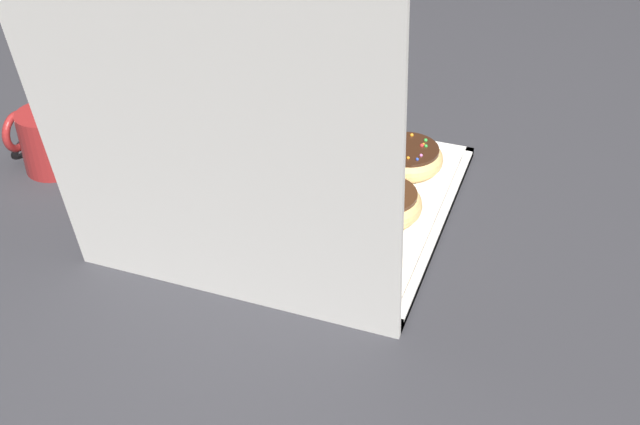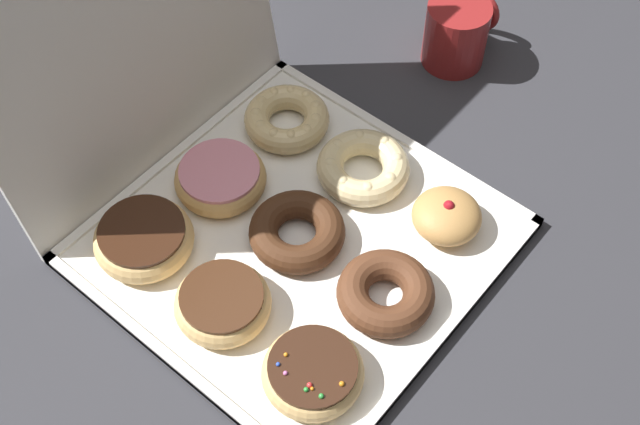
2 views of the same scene
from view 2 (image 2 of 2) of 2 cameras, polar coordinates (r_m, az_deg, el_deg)
The scene contains 13 objects.
ground_plane at distance 1.03m, azimuth -1.54°, elevation -2.19°, with size 3.00×3.00×0.00m, color #333338.
donut_box at distance 1.02m, azimuth -1.55°, elevation -2.02°, with size 0.43×0.43×0.01m.
box_lid_open at distance 0.99m, azimuth -13.31°, elevation 12.97°, with size 0.43×0.45×0.01m, color white.
sprinkle_donut_0 at distance 0.91m, azimuth -0.50°, elevation -10.83°, with size 0.11×0.11×0.04m.
chocolate_cake_ring_donut_1 at distance 0.96m, azimuth 4.34°, elevation -5.69°, with size 0.11×0.11×0.04m.
jelly_filled_donut_2 at distance 1.02m, azimuth 8.65°, elevation -0.22°, with size 0.09×0.09×0.05m.
chocolate_frosted_donut_3 at distance 0.96m, azimuth -6.78°, elevation -6.07°, with size 0.11×0.11×0.04m.
chocolate_cake_ring_donut_4 at distance 1.01m, azimuth -1.46°, elevation -1.14°, with size 0.12×0.12×0.04m.
cruller_donut_5 at distance 1.06m, azimuth 2.96°, elevation 3.12°, with size 0.12×0.12×0.04m.
chocolate_frosted_donut_6 at distance 1.02m, azimuth -11.95°, elevation -1.75°, with size 0.12×0.12×0.04m.
pink_frosted_donut_7 at distance 1.06m, azimuth -6.78°, elevation 2.41°, with size 0.12×0.12×0.04m.
cruller_donut_8 at distance 1.12m, azimuth -2.28°, elevation 6.44°, with size 0.11×0.11×0.04m.
coffee_mug at distance 1.22m, azimuth 9.36°, elevation 12.09°, with size 0.11×0.09×0.10m.
Camera 2 is at (-0.42, -0.38, 0.86)m, focal length 46.86 mm.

